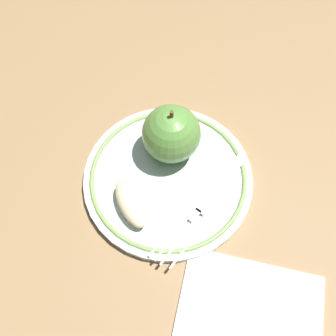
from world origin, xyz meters
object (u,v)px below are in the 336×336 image
Objects in this scene: plate at (168,178)px; fork at (205,201)px; apple_red_whole at (174,134)px; apple_slice_front at (131,204)px; napkin_folded at (250,318)px.

fork reaches higher than plate.
plate is at bearing 162.41° from apple_red_whole.
plate is 0.06m from apple_red_whole.
apple_red_whole is at bearing 121.13° from apple_slice_front.
apple_slice_front is (-0.04, 0.05, 0.02)m from plate.
fork is (-0.04, -0.04, 0.01)m from plate.
plate is at bearing 20.61° from napkin_folded.
plate is 0.06m from fork.
napkin_folded is at bearing -165.72° from apple_red_whole.
plate is 2.62× the size of apple_red_whole.
apple_red_whole is at bearing -17.59° from plate.
apple_slice_front is 0.18m from napkin_folded.
apple_slice_front reaches higher than napkin_folded.
apple_red_whole is 0.23m from napkin_folded.
napkin_folded is at bearing 19.85° from apple_slice_front.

